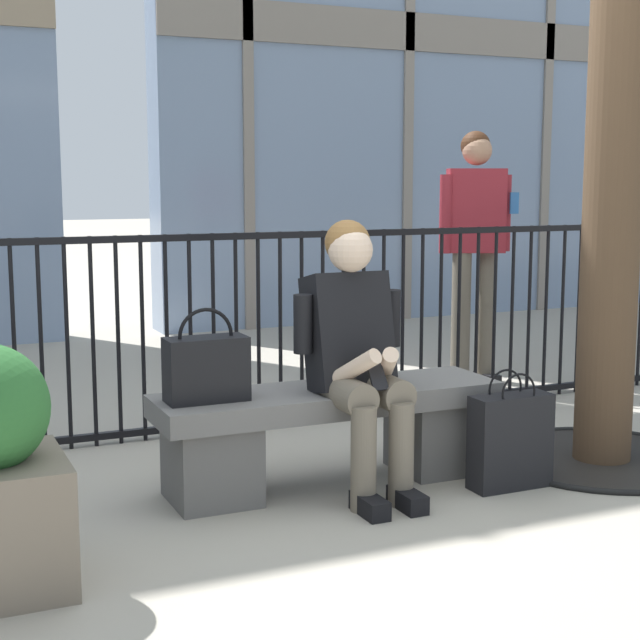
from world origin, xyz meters
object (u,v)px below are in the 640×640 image
at_px(handbag_on_bench, 206,367).
at_px(bystander_at_railing, 475,237).
at_px(stone_bench, 329,427).
at_px(seated_person_with_phone, 357,348).
at_px(shopping_bag, 510,440).

bearing_deg(handbag_on_bench, bystander_at_railing, 34.19).
height_order(stone_bench, bystander_at_railing, bystander_at_railing).
relative_size(stone_bench, seated_person_with_phone, 1.32).
bearing_deg(shopping_bag, seated_person_with_phone, 159.23).
height_order(seated_person_with_phone, shopping_bag, seated_person_with_phone).
xyz_separation_m(seated_person_with_phone, bystander_at_railing, (1.77, 1.76, 0.35)).
bearing_deg(bystander_at_railing, stone_bench, -138.39).
relative_size(shopping_bag, bystander_at_railing, 0.32).
distance_m(shopping_bag, bystander_at_railing, 2.43).
xyz_separation_m(stone_bench, handbag_on_bench, (-0.58, -0.01, 0.32)).
bearing_deg(bystander_at_railing, handbag_on_bench, -145.81).
distance_m(seated_person_with_phone, bystander_at_railing, 2.52).
xyz_separation_m(stone_bench, seated_person_with_phone, (0.08, -0.13, 0.38)).
height_order(stone_bench, handbag_on_bench, handbag_on_bench).
xyz_separation_m(seated_person_with_phone, handbag_on_bench, (-0.66, 0.12, -0.05)).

